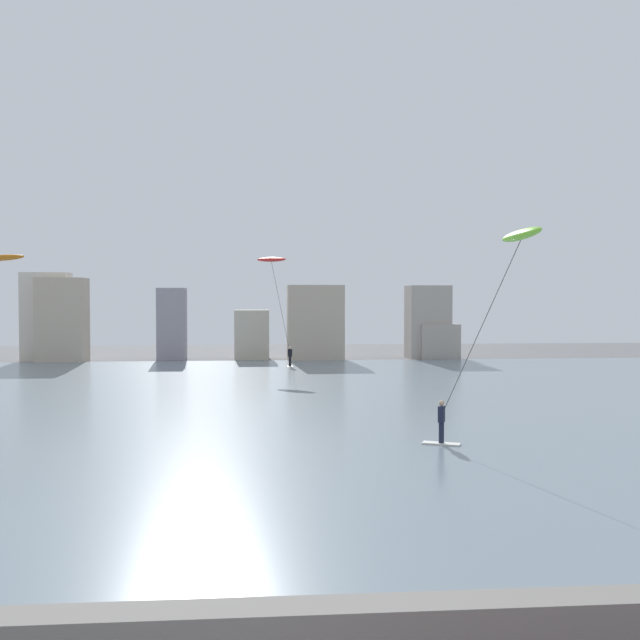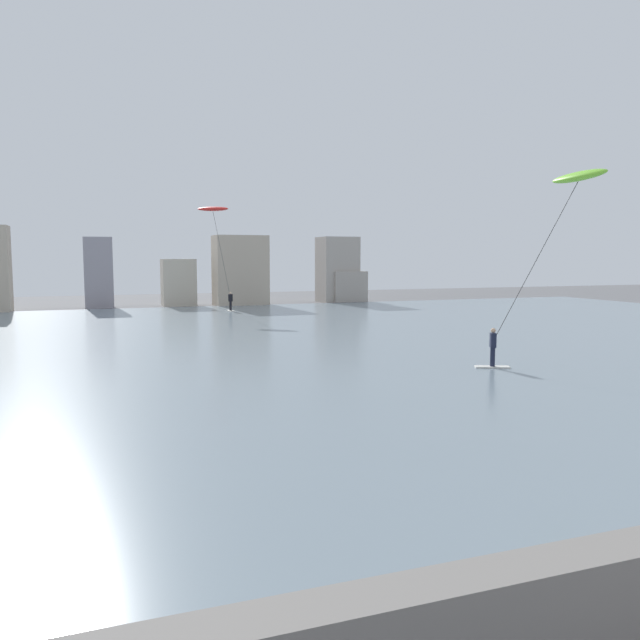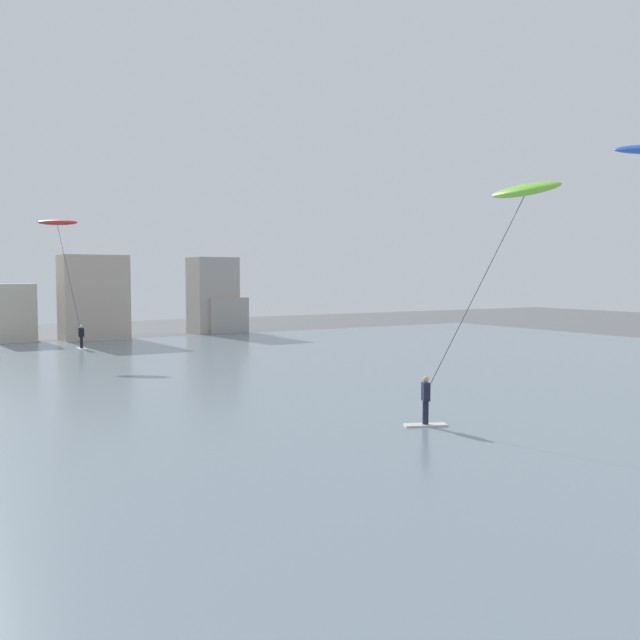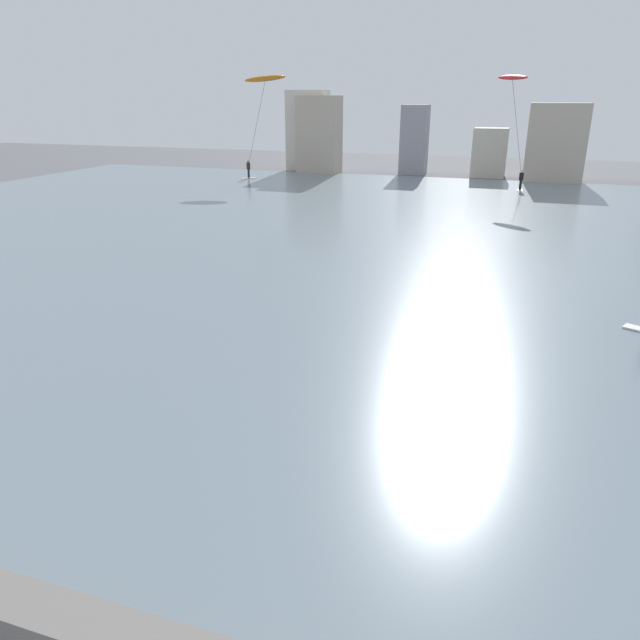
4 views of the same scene
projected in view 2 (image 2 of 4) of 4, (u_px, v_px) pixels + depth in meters
water_bay at (277, 342)px, 34.06m from camera, size 84.00×52.00×0.10m
far_shore_buildings at (174, 272)px, 58.97m from camera, size 38.93×4.89×7.82m
kitesurfer_red at (215, 220)px, 51.46m from camera, size 3.08×2.58×8.70m
kitesurfer_lime at (566, 203)px, 24.38m from camera, size 3.56×3.83×8.00m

